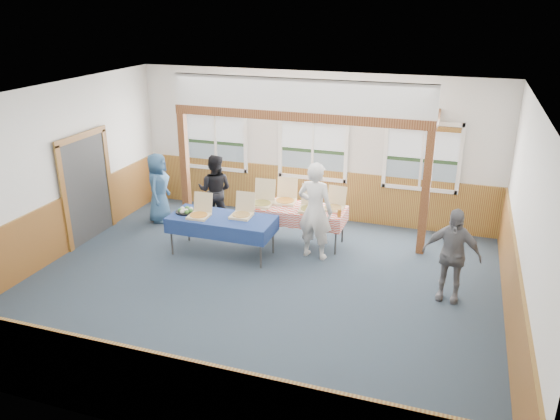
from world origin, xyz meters
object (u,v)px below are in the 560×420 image
at_px(table_right, 300,210).
at_px(woman_white, 315,211).
at_px(table_left, 222,220).
at_px(person_grey, 451,255).
at_px(man_blue, 158,188).
at_px(woman_black, 215,190).

xyz_separation_m(table_right, woman_white, (0.45, -0.52, 0.23)).
height_order(table_left, person_grey, person_grey).
relative_size(table_right, person_grey, 1.20).
bearing_deg(person_grey, table_right, 161.59).
height_order(table_right, person_grey, person_grey).
relative_size(table_left, man_blue, 1.38).
xyz_separation_m(table_left, man_blue, (-2.00, 1.11, 0.06)).
bearing_deg(woman_black, table_left, 112.36).
bearing_deg(man_blue, table_right, -103.61).
xyz_separation_m(table_right, woman_black, (-1.99, 0.36, 0.08)).
distance_m(table_left, woman_black, 1.51).
bearing_deg(woman_black, table_right, 162.50).
xyz_separation_m(table_right, man_blue, (-3.24, 0.15, 0.07)).
bearing_deg(table_right, woman_white, -43.04).
height_order(table_left, table_right, same).
bearing_deg(table_right, person_grey, -18.71).
bearing_deg(woman_white, person_grey, 170.04).
bearing_deg(woman_white, man_blue, -2.05).
xyz_separation_m(woman_white, person_grey, (2.47, -0.81, -0.15)).
bearing_deg(man_blue, table_left, -129.89).
relative_size(table_left, table_right, 1.13).
distance_m(table_left, woman_white, 1.77).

